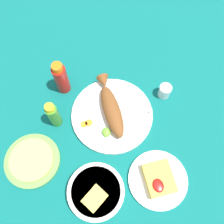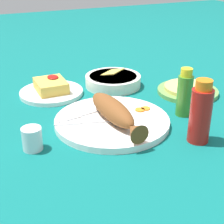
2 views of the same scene
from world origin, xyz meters
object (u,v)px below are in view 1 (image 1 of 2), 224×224
object	(u,v)px
hot_sauce_bottle_red	(61,78)
hot_sauce_bottle_green	(54,115)
fork_far	(132,122)
side_plate_fries	(158,180)
tortilla_plate	(32,161)
fried_fish	(111,107)
fork_near	(132,111)
main_plate	(112,115)
guacamole_bowl	(96,192)
salt_cup	(164,92)

from	to	relation	value
hot_sauce_bottle_red	hot_sauce_bottle_green	xyz separation A→B (m)	(0.14, -0.05, -0.01)
fork_far	side_plate_fries	world-z (taller)	fork_far
hot_sauce_bottle_red	tortilla_plate	bearing A→B (deg)	-31.09
fried_fish	hot_sauce_bottle_red	bearing A→B (deg)	-135.71
tortilla_plate	fork_far	bearing A→B (deg)	97.46
fried_fish	tortilla_plate	bearing A→B (deg)	-71.66
fork_near	fork_far	xyz separation A→B (m)	(0.05, -0.02, 0.00)
hot_sauce_bottle_red	hot_sauce_bottle_green	world-z (taller)	hot_sauce_bottle_red
side_plate_fries	fork_far	bearing A→B (deg)	-172.60
fried_fish	hot_sauce_bottle_red	xyz separation A→B (m)	(-0.16, -0.16, 0.03)
main_plate	tortilla_plate	bearing A→B (deg)	-72.49
guacamole_bowl	tortilla_plate	xyz separation A→B (m)	(-0.17, -0.20, -0.02)
fried_fish	fork_far	size ratio (longest dim) A/B	1.48
guacamole_bowl	hot_sauce_bottle_red	bearing A→B (deg)	-175.27
main_plate	hot_sauce_bottle_green	size ratio (longest dim) A/B	2.24
side_plate_fries	salt_cup	bearing A→B (deg)	157.53
fork_near	guacamole_bowl	distance (m)	0.34
hot_sauce_bottle_green	salt_cup	distance (m)	0.45
fried_fish	hot_sauce_bottle_green	distance (m)	0.22
main_plate	hot_sauce_bottle_green	world-z (taller)	hot_sauce_bottle_green
side_plate_fries	guacamole_bowl	distance (m)	0.22
guacamole_bowl	fork_near	bearing A→B (deg)	141.88
fork_near	hot_sauce_bottle_green	bearing A→B (deg)	-169.82
main_plate	fried_fish	xyz separation A→B (m)	(-0.02, -0.00, 0.04)
side_plate_fries	hot_sauce_bottle_green	bearing A→B (deg)	-134.90
fork_near	side_plate_fries	size ratio (longest dim) A/B	0.85
fork_near	hot_sauce_bottle_green	size ratio (longest dim) A/B	1.26
fried_fish	hot_sauce_bottle_green	world-z (taller)	hot_sauce_bottle_green
main_plate	salt_cup	world-z (taller)	salt_cup
guacamole_bowl	main_plate	bearing A→B (deg)	155.09
salt_cup	hot_sauce_bottle_green	bearing A→B (deg)	-88.49
salt_cup	tortilla_plate	xyz separation A→B (m)	(0.15, -0.56, -0.02)
fork_far	hot_sauce_bottle_red	world-z (taller)	hot_sauce_bottle_red
fried_fish	hot_sauce_bottle_green	bearing A→B (deg)	-94.97
fried_fish	hot_sauce_bottle_red	world-z (taller)	hot_sauce_bottle_red
fork_far	tortilla_plate	distance (m)	0.40
hot_sauce_bottle_red	salt_cup	distance (m)	0.42
hot_sauce_bottle_green	guacamole_bowl	bearing A→B (deg)	16.91
fork_near	hot_sauce_bottle_green	xyz separation A→B (m)	(-0.04, -0.30, 0.05)
hot_sauce_bottle_green	tortilla_plate	distance (m)	0.18
tortilla_plate	hot_sauce_bottle_green	bearing A→B (deg)	139.82
fork_near	main_plate	bearing A→B (deg)	-167.53
fried_fish	guacamole_bowl	world-z (taller)	fried_fish
fried_fish	fork_far	world-z (taller)	fried_fish
guacamole_bowl	fork_far	bearing A→B (deg)	138.68
fork_far	fork_near	bearing A→B (deg)	61.49
fork_near	hot_sauce_bottle_red	xyz separation A→B (m)	(-0.18, -0.24, 0.06)
fried_fish	salt_cup	xyz separation A→B (m)	(-0.02, 0.23, -0.02)
fork_far	salt_cup	world-z (taller)	salt_cup
fork_near	salt_cup	world-z (taller)	salt_cup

